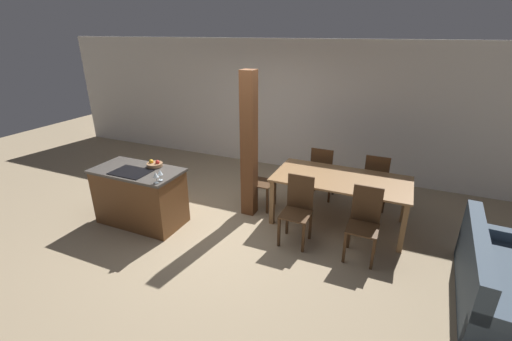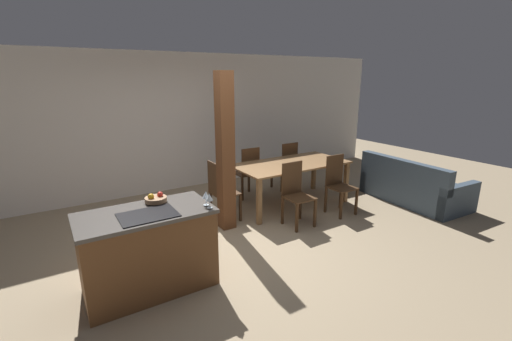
{
  "view_description": "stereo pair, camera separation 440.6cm",
  "coord_description": "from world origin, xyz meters",
  "px_view_note": "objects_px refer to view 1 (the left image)",
  "views": [
    {
      "loc": [
        2.46,
        -4.02,
        2.85
      ],
      "look_at": [
        0.6,
        0.2,
        0.95
      ],
      "focal_mm": 24.0,
      "sensor_mm": 36.0,
      "label": 1
    },
    {
      "loc": [
        -1.9,
        -3.77,
        2.25
      ],
      "look_at": [
        0.6,
        0.2,
        0.95
      ],
      "focal_mm": 24.0,
      "sensor_mm": 36.0,
      "label": 2
    }
  ],
  "objects_px": {
    "wine_glass_near": "(156,175)",
    "wine_glass_middle": "(160,173)",
    "dining_chair_near_right": "(364,222)",
    "timber_post": "(249,147)",
    "dining_chair_far_right": "(376,181)",
    "dining_table": "(341,183)",
    "dining_chair_far_left": "(322,172)",
    "fruit_bowl": "(155,164)",
    "dining_chair_near_left": "(297,209)",
    "kitchen_island": "(140,196)",
    "dining_chair_head_end": "(257,179)",
    "couch": "(504,288)"
  },
  "relations": [
    {
      "from": "fruit_bowl",
      "to": "dining_chair_far_right",
      "type": "relative_size",
      "value": 0.24
    },
    {
      "from": "wine_glass_near",
      "to": "dining_table",
      "type": "distance_m",
      "value": 2.72
    },
    {
      "from": "wine_glass_near",
      "to": "dining_chair_far_right",
      "type": "xyz_separation_m",
      "value": [
        2.7,
        2.23,
        -0.51
      ]
    },
    {
      "from": "wine_glass_near",
      "to": "timber_post",
      "type": "height_order",
      "value": "timber_post"
    },
    {
      "from": "dining_chair_near_right",
      "to": "dining_chair_far_right",
      "type": "height_order",
      "value": "same"
    },
    {
      "from": "dining_chair_near_left",
      "to": "timber_post",
      "type": "distance_m",
      "value": 1.25
    },
    {
      "from": "fruit_bowl",
      "to": "timber_post",
      "type": "bearing_deg",
      "value": 30.84
    },
    {
      "from": "fruit_bowl",
      "to": "dining_table",
      "type": "height_order",
      "value": "fruit_bowl"
    },
    {
      "from": "dining_chair_near_right",
      "to": "dining_table",
      "type": "bearing_deg",
      "value": 122.03
    },
    {
      "from": "kitchen_island",
      "to": "dining_chair_near_left",
      "type": "height_order",
      "value": "dining_chair_near_left"
    },
    {
      "from": "dining_table",
      "to": "dining_chair_far_left",
      "type": "relative_size",
      "value": 2.06
    },
    {
      "from": "timber_post",
      "to": "wine_glass_middle",
      "type": "bearing_deg",
      "value": -125.87
    },
    {
      "from": "dining_chair_far_right",
      "to": "wine_glass_near",
      "type": "bearing_deg",
      "value": 39.49
    },
    {
      "from": "dining_chair_near_right",
      "to": "fruit_bowl",
      "type": "bearing_deg",
      "value": -174.8
    },
    {
      "from": "dining_chair_far_left",
      "to": "couch",
      "type": "bearing_deg",
      "value": 143.55
    },
    {
      "from": "wine_glass_near",
      "to": "dining_chair_near_right",
      "type": "xyz_separation_m",
      "value": [
        2.7,
        0.77,
        -0.51
      ]
    },
    {
      "from": "wine_glass_near",
      "to": "dining_table",
      "type": "relative_size",
      "value": 0.08
    },
    {
      "from": "dining_table",
      "to": "dining_chair_near_left",
      "type": "distance_m",
      "value": 0.87
    },
    {
      "from": "kitchen_island",
      "to": "fruit_bowl",
      "type": "xyz_separation_m",
      "value": [
        0.18,
        0.21,
        0.49
      ]
    },
    {
      "from": "dining_table",
      "to": "couch",
      "type": "relative_size",
      "value": 1.09
    },
    {
      "from": "timber_post",
      "to": "dining_chair_far_right",
      "type": "bearing_deg",
      "value": 27.82
    },
    {
      "from": "wine_glass_middle",
      "to": "dining_table",
      "type": "distance_m",
      "value": 2.67
    },
    {
      "from": "dining_chair_near_left",
      "to": "timber_post",
      "type": "bearing_deg",
      "value": 154.23
    },
    {
      "from": "dining_chair_far_left",
      "to": "dining_chair_far_right",
      "type": "bearing_deg",
      "value": -180.0
    },
    {
      "from": "wine_glass_near",
      "to": "dining_chair_far_left",
      "type": "xyz_separation_m",
      "value": [
        1.79,
        2.23,
        -0.51
      ]
    },
    {
      "from": "couch",
      "to": "timber_post",
      "type": "bearing_deg",
      "value": 79.69
    },
    {
      "from": "dining_table",
      "to": "dining_chair_head_end",
      "type": "bearing_deg",
      "value": 180.0
    },
    {
      "from": "dining_chair_head_end",
      "to": "couch",
      "type": "distance_m",
      "value": 3.57
    },
    {
      "from": "wine_glass_middle",
      "to": "timber_post",
      "type": "bearing_deg",
      "value": 54.13
    },
    {
      "from": "fruit_bowl",
      "to": "dining_chair_far_right",
      "type": "height_order",
      "value": "fruit_bowl"
    },
    {
      "from": "dining_table",
      "to": "dining_chair_near_left",
      "type": "height_order",
      "value": "dining_chair_near_left"
    },
    {
      "from": "fruit_bowl",
      "to": "dining_table",
      "type": "distance_m",
      "value": 2.87
    },
    {
      "from": "fruit_bowl",
      "to": "wine_glass_middle",
      "type": "distance_m",
      "value": 0.59
    },
    {
      "from": "wine_glass_near",
      "to": "dining_chair_far_left",
      "type": "bearing_deg",
      "value": 51.16
    },
    {
      "from": "wine_glass_middle",
      "to": "dining_table",
      "type": "xyz_separation_m",
      "value": [
        2.25,
        1.41,
        -0.34
      ]
    },
    {
      "from": "dining_chair_far_right",
      "to": "dining_chair_near_right",
      "type": "bearing_deg",
      "value": 90.0
    },
    {
      "from": "wine_glass_near",
      "to": "fruit_bowl",
      "type": "bearing_deg",
      "value": 131.13
    },
    {
      "from": "dining_chair_head_end",
      "to": "fruit_bowl",
      "type": "bearing_deg",
      "value": 128.2
    },
    {
      "from": "wine_glass_near",
      "to": "wine_glass_middle",
      "type": "xyz_separation_m",
      "value": [
        0.0,
        0.09,
        0.0
      ]
    },
    {
      "from": "dining_chair_head_end",
      "to": "wine_glass_near",
      "type": "bearing_deg",
      "value": 150.2
    },
    {
      "from": "fruit_bowl",
      "to": "dining_chair_far_left",
      "type": "xyz_separation_m",
      "value": [
        2.22,
        1.74,
        -0.43
      ]
    },
    {
      "from": "dining_chair_far_right",
      "to": "dining_chair_head_end",
      "type": "height_order",
      "value": "same"
    },
    {
      "from": "dining_table",
      "to": "dining_chair_far_right",
      "type": "xyz_separation_m",
      "value": [
        0.45,
        0.73,
        -0.17
      ]
    },
    {
      "from": "dining_chair_far_right",
      "to": "timber_post",
      "type": "height_order",
      "value": "timber_post"
    },
    {
      "from": "kitchen_island",
      "to": "dining_table",
      "type": "bearing_deg",
      "value": 23.16
    },
    {
      "from": "fruit_bowl",
      "to": "dining_chair_near_left",
      "type": "distance_m",
      "value": 2.28
    },
    {
      "from": "wine_glass_middle",
      "to": "fruit_bowl",
      "type": "bearing_deg",
      "value": 137.05
    },
    {
      "from": "fruit_bowl",
      "to": "couch",
      "type": "xyz_separation_m",
      "value": [
        4.68,
        -0.08,
        -0.67
      ]
    },
    {
      "from": "dining_table",
      "to": "wine_glass_near",
      "type": "bearing_deg",
      "value": -146.29
    },
    {
      "from": "dining_chair_near_left",
      "to": "dining_chair_far_left",
      "type": "relative_size",
      "value": 1.0
    }
  ]
}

